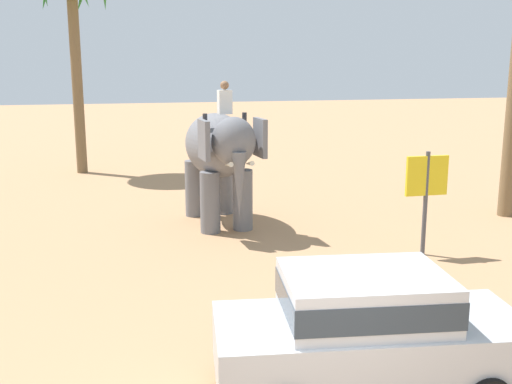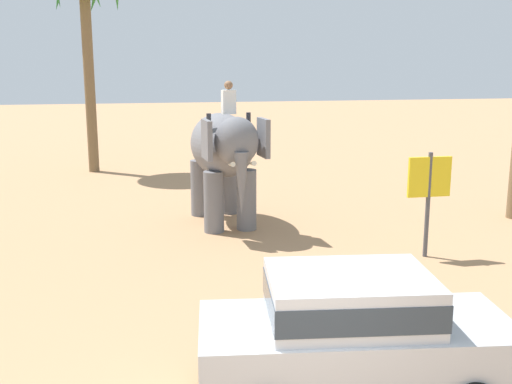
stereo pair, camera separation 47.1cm
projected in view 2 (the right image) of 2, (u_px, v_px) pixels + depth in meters
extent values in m
cube|color=#B7BABF|center=(355.00, 347.00, 8.11)|extent=(4.27, 2.17, 0.76)
cube|color=#B7BABF|center=(350.00, 298.00, 7.95)|extent=(2.27, 1.79, 0.64)
cube|color=#2D3842|center=(350.00, 298.00, 7.95)|extent=(2.29, 1.82, 0.35)
cylinder|color=black|center=(425.00, 342.00, 9.11)|extent=(0.62, 0.25, 0.60)
cylinder|color=black|center=(255.00, 348.00, 8.92)|extent=(0.62, 0.25, 0.60)
ellipsoid|color=slate|center=(222.00, 145.00, 16.58)|extent=(1.88, 3.23, 1.70)
cylinder|color=slate|center=(247.00, 200.00, 16.12)|extent=(0.52, 0.52, 1.60)
cylinder|color=slate|center=(214.00, 202.00, 15.87)|extent=(0.52, 0.52, 1.60)
cylinder|color=slate|center=(230.00, 186.00, 17.86)|extent=(0.52, 0.52, 1.60)
cylinder|color=slate|center=(200.00, 188.00, 17.62)|extent=(0.52, 0.52, 1.60)
ellipsoid|color=slate|center=(237.00, 141.00, 14.99)|extent=(1.19, 1.10, 1.20)
cube|color=slate|center=(263.00, 138.00, 15.27)|extent=(0.19, 0.81, 0.96)
cube|color=slate|center=(207.00, 140.00, 14.88)|extent=(0.19, 0.81, 0.96)
cone|color=slate|center=(241.00, 185.00, 14.78)|extent=(0.39, 0.39, 1.60)
cone|color=beige|center=(251.00, 164.00, 14.79)|extent=(0.17, 0.57, 0.21)
cone|color=beige|center=(230.00, 165.00, 14.65)|extent=(0.17, 0.57, 0.21)
cube|color=white|center=(229.00, 102.00, 15.53)|extent=(0.36, 0.27, 0.60)
sphere|color=#8E6647|center=(228.00, 85.00, 15.44)|extent=(0.22, 0.22, 0.22)
cylinder|color=#333338|center=(248.00, 123.00, 15.79)|extent=(0.12, 0.12, 0.55)
cylinder|color=#333338|center=(209.00, 124.00, 15.50)|extent=(0.12, 0.12, 0.55)
cylinder|color=brown|center=(89.00, 79.00, 23.96)|extent=(0.41, 0.41, 7.32)
cylinder|color=#4C4C51|center=(428.00, 205.00, 13.78)|extent=(0.10, 0.10, 2.40)
cube|color=yellow|center=(429.00, 177.00, 13.64)|extent=(1.00, 0.08, 0.90)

